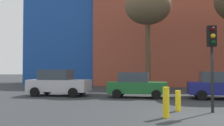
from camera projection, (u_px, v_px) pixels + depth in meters
name	position (u px, v px, depth m)	size (l,w,h in m)	color
ground_plane	(203.00, 117.00, 9.57)	(200.00, 200.00, 0.00)	#2D3033
building_backdrop	(187.00, 43.00, 32.69)	(40.97, 12.16, 12.69)	#9E4733
parked_car_0	(58.00, 83.00, 17.74)	(4.28, 2.10, 1.86)	silver
parked_car_1	(137.00, 85.00, 16.64)	(3.89, 1.91, 1.68)	#1E662D
parked_car_2	(220.00, 85.00, 15.61)	(4.00, 1.96, 1.73)	navy
traffic_light_island	(212.00, 48.00, 10.67)	(0.40, 0.39, 3.72)	black
bare_tree_1	(148.00, 7.00, 22.28)	(4.15, 4.15, 9.24)	brown
bollard_yellow_1	(166.00, 102.00, 9.45)	(0.24, 0.24, 1.16)	yellow
bollard_yellow_2	(178.00, 101.00, 10.97)	(0.24, 0.24, 0.91)	yellow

